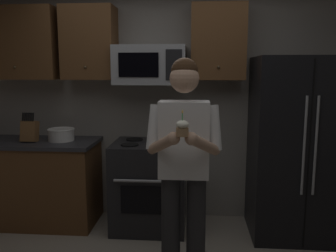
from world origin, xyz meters
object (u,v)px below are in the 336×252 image
bowl_large_white (61,134)px  cupcake (182,128)px  person (184,159)px  oven_range (150,185)px  microwave (150,65)px  refrigerator (298,148)px  knife_block (30,131)px

bowl_large_white → cupcake: cupcake is taller
person → cupcake: size_ratio=10.13×
oven_range → microwave: 1.26m
oven_range → refrigerator: bearing=-1.5°
microwave → person: 1.36m
refrigerator → knife_block: bearing=179.8°
bowl_large_white → person: (1.35, -1.00, 0.01)m
knife_block → cupcake: cupcake is taller
knife_block → cupcake: (1.66, -1.26, 0.25)m
refrigerator → cupcake: bearing=-131.5°
oven_range → microwave: microwave is taller
refrigerator → bowl_large_white: refrigerator is taller
oven_range → bowl_large_white: (-0.96, 0.04, 0.53)m
person → bowl_large_white: bearing=143.4°
microwave → knife_block: microwave is taller
oven_range → microwave: bearing=90.0°
knife_block → person: (1.66, -0.93, -0.04)m
bowl_large_white → knife_block: bearing=-166.7°
refrigerator → knife_block: size_ratio=5.63×
knife_block → person: size_ratio=0.18×
microwave → knife_block: 1.45m
oven_range → person: 1.17m
knife_block → bowl_large_white: size_ratio=1.13×
cupcake → bowl_large_white: bearing=135.4°
bowl_large_white → cupcake: size_ratio=1.63×
refrigerator → bowl_large_white: size_ratio=6.35×
microwave → refrigerator: (1.50, -0.16, -0.82)m
refrigerator → cupcake: 1.71m
refrigerator → knife_block: refrigerator is taller
knife_block → oven_range: bearing=1.3°
bowl_large_white → person: bearing=-36.6°
knife_block → microwave: bearing=6.7°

